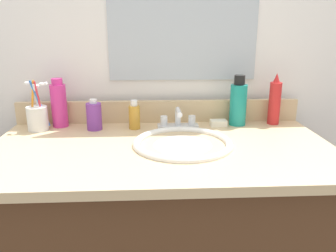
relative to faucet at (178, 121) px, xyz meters
The scene contains 13 objects.
countertop 0.22m from the faucet, 109.26° to the right, with size 1.16×0.62×0.03m, color #D1B284.
backsplash 0.12m from the faucet, 126.97° to the left, with size 1.16×0.02×0.09m, color #D1B284.
back_wall 0.26m from the faucet, 114.49° to the left, with size 2.26×0.04×1.30m, color white.
mirror_panel 0.44m from the faucet, 78.09° to the left, with size 0.60×0.01×0.56m, color #B2BCC6.
sink_basin 0.20m from the faucet, 90.00° to the right, with size 0.34×0.34×0.11m.
faucet is the anchor object (origin of this frame).
bottle_spray_red 0.40m from the faucet, ahead, with size 0.05×0.05×0.21m.
bottle_oil_amber 0.17m from the faucet, behind, with size 0.04×0.04×0.11m.
bottle_cream_purple 0.32m from the faucet, behind, with size 0.06×0.06×0.12m.
bottle_mouthwash_teal 0.25m from the faucet, ahead, with size 0.07×0.07×0.20m.
bottle_soap_pink 0.47m from the faucet, behind, with size 0.06×0.06×0.19m.
cup_white_ceramic 0.54m from the faucet, behind, with size 0.08×0.08×0.19m.
soap_bar 0.17m from the faucet, ahead, with size 0.06×0.04×0.02m, color white.
Camera 1 is at (-0.04, -1.08, 1.21)m, focal length 36.62 mm.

